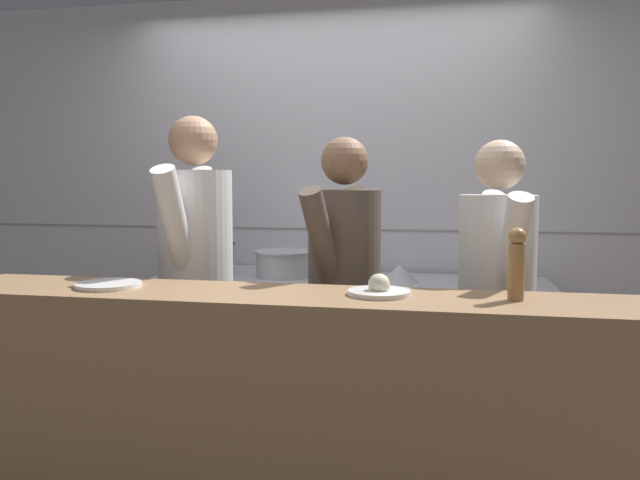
{
  "coord_description": "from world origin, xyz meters",
  "views": [
    {
      "loc": [
        0.68,
        -2.52,
        1.46
      ],
      "look_at": [
        0.05,
        0.62,
        1.15
      ],
      "focal_mm": 35.0,
      "sensor_mm": 36.0,
      "label": 1
    }
  ],
  "objects_px": {
    "oven_range": "(245,349)",
    "stock_pot": "(206,257)",
    "plated_dish_main": "(109,285)",
    "plated_dish_appetiser": "(379,290)",
    "pepper_mill": "(517,262)",
    "chef_head_cook": "(196,279)",
    "chef_line": "(496,306)",
    "sauce_pot": "(284,262)",
    "chef_sous": "(344,296)",
    "mixing_bowl_steel": "(399,273)"
  },
  "relations": [
    {
      "from": "pepper_mill",
      "to": "plated_dish_main",
      "type": "bearing_deg",
      "value": -178.84
    },
    {
      "from": "sauce_pot",
      "to": "mixing_bowl_steel",
      "type": "relative_size",
      "value": 1.61
    },
    {
      "from": "plated_dish_main",
      "to": "plated_dish_appetiser",
      "type": "height_order",
      "value": "plated_dish_appetiser"
    },
    {
      "from": "plated_dish_appetiser",
      "to": "oven_range",
      "type": "bearing_deg",
      "value": 127.5
    },
    {
      "from": "stock_pot",
      "to": "chef_line",
      "type": "xyz_separation_m",
      "value": [
        1.61,
        -0.65,
        -0.1
      ]
    },
    {
      "from": "stock_pot",
      "to": "plated_dish_main",
      "type": "xyz_separation_m",
      "value": [
        0.07,
        -1.21,
        0.04
      ]
    },
    {
      "from": "oven_range",
      "to": "plated_dish_appetiser",
      "type": "xyz_separation_m",
      "value": [
        0.92,
        -1.2,
        0.6
      ]
    },
    {
      "from": "mixing_bowl_steel",
      "to": "pepper_mill",
      "type": "bearing_deg",
      "value": -67.23
    },
    {
      "from": "plated_dish_appetiser",
      "to": "pepper_mill",
      "type": "height_order",
      "value": "pepper_mill"
    },
    {
      "from": "pepper_mill",
      "to": "chef_sous",
      "type": "xyz_separation_m",
      "value": [
        -0.7,
        0.56,
        -0.25
      ]
    },
    {
      "from": "sauce_pot",
      "to": "stock_pot",
      "type": "bearing_deg",
      "value": 178.27
    },
    {
      "from": "plated_dish_appetiser",
      "to": "pepper_mill",
      "type": "bearing_deg",
      "value": -0.91
    },
    {
      "from": "oven_range",
      "to": "stock_pot",
      "type": "bearing_deg",
      "value": -171.29
    },
    {
      "from": "stock_pot",
      "to": "mixing_bowl_steel",
      "type": "xyz_separation_m",
      "value": [
        1.14,
        -0.0,
        -0.06
      ]
    },
    {
      "from": "sauce_pot",
      "to": "chef_head_cook",
      "type": "bearing_deg",
      "value": -113.69
    },
    {
      "from": "sauce_pot",
      "to": "chef_head_cook",
      "type": "relative_size",
      "value": 0.19
    },
    {
      "from": "chef_line",
      "to": "stock_pot",
      "type": "bearing_deg",
      "value": 147.08
    },
    {
      "from": "sauce_pot",
      "to": "chef_line",
      "type": "bearing_deg",
      "value": -29.4
    },
    {
      "from": "sauce_pot",
      "to": "pepper_mill",
      "type": "xyz_separation_m",
      "value": [
        1.15,
        -1.16,
        0.18
      ]
    },
    {
      "from": "pepper_mill",
      "to": "chef_head_cook",
      "type": "xyz_separation_m",
      "value": [
        -1.43,
        0.53,
        -0.19
      ]
    },
    {
      "from": "sauce_pot",
      "to": "plated_dish_main",
      "type": "distance_m",
      "value": 1.27
    },
    {
      "from": "sauce_pot",
      "to": "chef_sous",
      "type": "height_order",
      "value": "chef_sous"
    },
    {
      "from": "oven_range",
      "to": "stock_pot",
      "type": "distance_m",
      "value": 0.59
    },
    {
      "from": "stock_pot",
      "to": "plated_dish_main",
      "type": "bearing_deg",
      "value": -86.68
    },
    {
      "from": "oven_range",
      "to": "mixing_bowl_steel",
      "type": "relative_size",
      "value": 4.41
    },
    {
      "from": "sauce_pot",
      "to": "chef_sous",
      "type": "distance_m",
      "value": 0.75
    },
    {
      "from": "mixing_bowl_steel",
      "to": "chef_sous",
      "type": "relative_size",
      "value": 0.13
    },
    {
      "from": "pepper_mill",
      "to": "chef_head_cook",
      "type": "distance_m",
      "value": 1.53
    },
    {
      "from": "sauce_pot",
      "to": "chef_sous",
      "type": "relative_size",
      "value": 0.21
    },
    {
      "from": "chef_line",
      "to": "plated_dish_main",
      "type": "bearing_deg",
      "value": -170.85
    },
    {
      "from": "oven_range",
      "to": "chef_head_cook",
      "type": "height_order",
      "value": "chef_head_cook"
    },
    {
      "from": "plated_dish_appetiser",
      "to": "chef_sous",
      "type": "relative_size",
      "value": 0.14
    },
    {
      "from": "oven_range",
      "to": "plated_dish_appetiser",
      "type": "distance_m",
      "value": 1.63
    },
    {
      "from": "sauce_pot",
      "to": "pepper_mill",
      "type": "bearing_deg",
      "value": -45.36
    },
    {
      "from": "mixing_bowl_steel",
      "to": "chef_sous",
      "type": "bearing_deg",
      "value": -109.07
    },
    {
      "from": "stock_pot",
      "to": "chef_line",
      "type": "bearing_deg",
      "value": -22.0
    },
    {
      "from": "mixing_bowl_steel",
      "to": "plated_dish_appetiser",
      "type": "bearing_deg",
      "value": -89.63
    },
    {
      "from": "mixing_bowl_steel",
      "to": "chef_head_cook",
      "type": "relative_size",
      "value": 0.12
    },
    {
      "from": "stock_pot",
      "to": "chef_line",
      "type": "relative_size",
      "value": 0.21
    },
    {
      "from": "stock_pot",
      "to": "mixing_bowl_steel",
      "type": "distance_m",
      "value": 1.14
    },
    {
      "from": "sauce_pot",
      "to": "chef_head_cook",
      "type": "xyz_separation_m",
      "value": [
        -0.28,
        -0.63,
        -0.01
      ]
    },
    {
      "from": "oven_range",
      "to": "chef_sous",
      "type": "height_order",
      "value": "chef_sous"
    },
    {
      "from": "stock_pot",
      "to": "chef_sous",
      "type": "relative_size",
      "value": 0.21
    },
    {
      "from": "chef_sous",
      "to": "chef_line",
      "type": "relative_size",
      "value": 1.01
    },
    {
      "from": "chef_head_cook",
      "to": "chef_sous",
      "type": "bearing_deg",
      "value": 2.71
    },
    {
      "from": "oven_range",
      "to": "plated_dish_appetiser",
      "type": "bearing_deg",
      "value": -52.5
    },
    {
      "from": "stock_pot",
      "to": "plated_dish_appetiser",
      "type": "height_order",
      "value": "plated_dish_appetiser"
    },
    {
      "from": "chef_sous",
      "to": "chef_line",
      "type": "xyz_separation_m",
      "value": [
        0.68,
        -0.03,
        -0.01
      ]
    },
    {
      "from": "pepper_mill",
      "to": "chef_sous",
      "type": "relative_size",
      "value": 0.16
    },
    {
      "from": "oven_range",
      "to": "chef_line",
      "type": "xyz_separation_m",
      "value": [
        1.39,
        -0.68,
        0.45
      ]
    }
  ]
}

